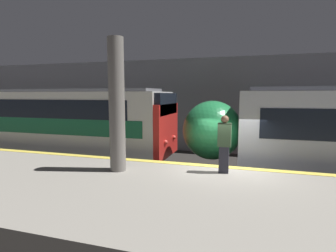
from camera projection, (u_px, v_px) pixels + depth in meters
ground_plane at (225, 197)px, 8.57m from camera, size 120.00×120.00×0.00m
platform at (217, 217)px, 6.06m from camera, size 40.00×5.15×1.07m
station_rear_barrier at (236, 106)px, 14.62m from camera, size 50.00×0.15×5.42m
support_pillar_near at (117, 105)px, 7.73m from camera, size 0.47×0.47×3.93m
person_waiting at (224, 143)px, 7.61m from camera, size 0.38×0.24×1.69m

